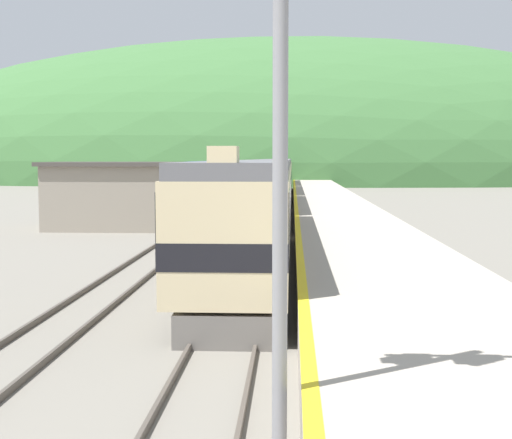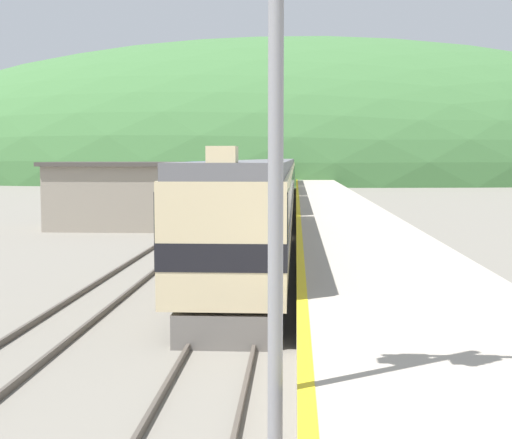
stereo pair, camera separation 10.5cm
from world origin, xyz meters
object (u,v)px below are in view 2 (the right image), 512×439
(siding_train, at_px, (225,184))
(signal_mast_main, at_px, (276,47))
(express_train_lead_car, at_px, (251,212))
(carriage_fourth, at_px, (283,174))
(carriage_second, at_px, (272,188))
(carriage_third, at_px, (279,179))

(siding_train, xyz_separation_m, signal_mast_main, (5.58, -49.35, 3.55))
(express_train_lead_car, relative_size, carriage_fourth, 1.12)
(express_train_lead_car, relative_size, siding_train, 0.77)
(carriage_second, distance_m, carriage_fourth, 40.85)
(carriage_fourth, bearing_deg, carriage_third, -90.00)
(carriage_third, distance_m, siding_train, 10.41)
(carriage_second, relative_size, carriage_fourth, 1.00)
(express_train_lead_car, height_order, siding_train, express_train_lead_car)
(carriage_fourth, bearing_deg, signal_mast_main, -89.02)
(express_train_lead_car, height_order, signal_mast_main, signal_mast_main)
(carriage_third, distance_m, signal_mast_main, 58.97)
(siding_train, bearing_deg, signal_mast_main, -83.55)
(express_train_lead_car, xyz_separation_m, signal_mast_main, (1.35, -16.63, 3.35))
(carriage_fourth, distance_m, signal_mast_main, 79.37)
(carriage_second, relative_size, signal_mast_main, 2.30)
(carriage_third, relative_size, signal_mast_main, 2.30)
(carriage_second, bearing_deg, siding_train, 111.18)
(carriage_third, bearing_deg, signal_mast_main, -88.69)
(express_train_lead_car, height_order, carriage_third, express_train_lead_car)
(carriage_second, height_order, siding_train, carriage_second)
(siding_train, distance_m, signal_mast_main, 49.79)
(carriage_second, bearing_deg, signal_mast_main, -87.99)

